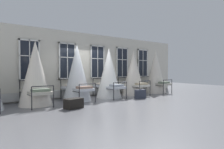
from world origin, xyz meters
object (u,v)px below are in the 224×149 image
Objects in this scene: cot_second at (35,74)px; cot_sixth at (156,72)px; suitcase_dark at (140,94)px; cot_fourth at (109,74)px; travel_trunk at (74,103)px; cot_third at (77,73)px; cot_fifth at (133,73)px.

cot_sixth reaches higher than cot_second.
cot_second reaches higher than suitcase_dark.
travel_trunk is (-2.70, -1.52, -1.04)m from cot_fourth.
cot_sixth is at bearing -90.77° from cot_second.
travel_trunk is at bearing -148.77° from cot_second.
cot_third is 4.41× the size of suitcase_dark.
cot_fourth is at bearing -90.33° from cot_second.
travel_trunk is (0.93, -1.51, -1.08)m from cot_second.
cot_fifth is 4.25× the size of suitcase_dark.
cot_third is 0.98× the size of cot_sixth.
cot_fifth is at bearing 19.11° from travel_trunk.
cot_second is at bearing 121.76° from travel_trunk.
cot_fifth is at bearing -90.19° from cot_second.
cot_sixth is (3.57, -0.04, 0.06)m from cot_fourth.
cot_third reaches higher than cot_fourth.
cot_third is 5.35m from cot_sixth.
cot_fifth is 1.83m from cot_sixth.
cot_sixth is 6.54m from travel_trunk.
cot_fourth is 1.90m from suitcase_dark.
suitcase_dark is at bearing -116.34° from cot_third.
cot_sixth is 4.50× the size of suitcase_dark.
cot_third is 1.78m from cot_fourth.
cot_fourth is 1.74m from cot_fifth.
cot_second is 0.98× the size of cot_sixth.
cot_sixth is at bearing -92.24° from cot_third.
travel_trunk is at bearing 103.72° from cot_sixth.
cot_second is at bearing 91.83° from cot_fifth.
suitcase_dark is (-0.74, -1.28, -0.99)m from cot_fifth.
cot_fourth reaches higher than cot_fifth.
cot_sixth is (5.35, -0.07, 0.03)m from cot_third.
cot_fifth is (5.38, 0.03, -0.05)m from cot_second.
cot_third reaches higher than cot_fifth.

